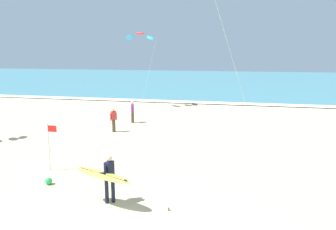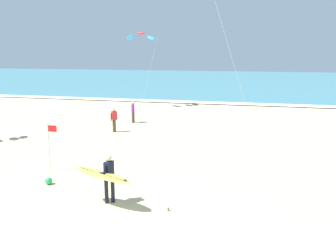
{
  "view_description": "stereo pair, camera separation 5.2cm",
  "coord_description": "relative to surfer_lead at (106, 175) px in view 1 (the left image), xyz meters",
  "views": [
    {
      "loc": [
        3.21,
        -7.34,
        5.11
      ],
      "look_at": [
        0.04,
        6.29,
        2.51
      ],
      "focal_mm": 36.04,
      "sensor_mm": 36.0,
      "label": 1
    },
    {
      "loc": [
        3.26,
        -7.33,
        5.11
      ],
      "look_at": [
        0.04,
        6.29,
        2.51
      ],
      "focal_mm": 36.04,
      "sensor_mm": 36.0,
      "label": 2
    }
  ],
  "objects": [
    {
      "name": "surfer_lead",
      "position": [
        0.0,
        0.0,
        0.0
      ],
      "size": [
        2.21,
        1.14,
        1.71
      ],
      "color": "black",
      "rests_on": "ground"
    },
    {
      "name": "bystander_purple_top",
      "position": [
        -3.62,
        13.18,
        -0.24
      ],
      "size": [
        0.23,
        0.49,
        1.59
      ],
      "color": "#4C3D2D",
      "rests_on": "ground"
    },
    {
      "name": "kite_arc_scarlet_near",
      "position": [
        -5.24,
        20.37,
        5.52
      ],
      "size": [
        3.87,
        4.43,
        6.93
      ],
      "color": "#2D99DB",
      "rests_on": "ground"
    },
    {
      "name": "beach_ball",
      "position": [
        -2.95,
        1.14,
        -0.91
      ],
      "size": [
        0.28,
        0.28,
        0.28
      ],
      "primitive_type": "sphere",
      "color": "green",
      "rests_on": "ground"
    },
    {
      "name": "ocean_water",
      "position": [
        1.25,
        53.74,
        -1.01
      ],
      "size": [
        160.0,
        60.0,
        0.08
      ],
      "primitive_type": "cube",
      "color": "teal",
      "rests_on": "ground"
    },
    {
      "name": "bystander_red_top",
      "position": [
        -3.85,
        10.1,
        -0.24
      ],
      "size": [
        0.34,
        0.42,
        1.59
      ],
      "color": "#4C3D2D",
      "rests_on": "ground"
    },
    {
      "name": "lifeguard_flag",
      "position": [
        -3.73,
        2.59,
        0.22
      ],
      "size": [
        0.45,
        0.05,
        2.1
      ],
      "color": "silver",
      "rests_on": "ground"
    },
    {
      "name": "shoreline_foam",
      "position": [
        1.25,
        24.04,
        -0.96
      ],
      "size": [
        160.0,
        1.71,
        0.01
      ],
      "primitive_type": "cube",
      "color": "white",
      "rests_on": "ocean_water"
    }
  ]
}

